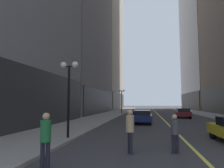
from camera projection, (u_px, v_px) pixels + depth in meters
name	position (u px, v px, depth m)	size (l,w,h in m)	color
ground_plane	(158.00, 114.00, 37.16)	(200.00, 200.00, 0.00)	#38383A
sidewalk_left	(113.00, 113.00, 38.52)	(4.50, 78.00, 0.15)	gray
sidewalk_right	(206.00, 114.00, 35.81)	(4.50, 78.00, 0.15)	gray
lane_centre_stripe	(158.00, 114.00, 37.16)	(0.16, 70.00, 0.01)	#E5D64C
building_left_mid	(69.00, 21.00, 41.21)	(13.72, 24.00, 37.35)	gray
building_left_far	(96.00, 38.00, 66.81)	(15.19, 26.00, 46.84)	#B7AD99
car_navy	(142.00, 116.00, 20.40)	(2.07, 4.10, 1.32)	#141E4C
car_maroon	(183.00, 113.00, 28.06)	(1.91, 4.10, 1.32)	maroon
pedestrian_in_green_parka	(46.00, 136.00, 6.42)	(0.45, 0.45, 1.77)	black
pedestrian_in_tan_trench	(130.00, 127.00, 8.44)	(0.46, 0.46, 1.80)	black
pedestrian_with_orange_bag	(175.00, 131.00, 8.45)	(0.37, 0.37, 1.60)	black
street_lamp_left_near	(69.00, 82.00, 11.59)	(1.06, 0.36, 4.43)	black
street_lamp_left_far	(122.00, 96.00, 36.67)	(1.06, 0.36, 4.43)	black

